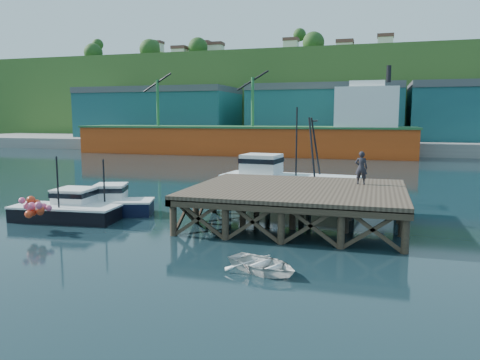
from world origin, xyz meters
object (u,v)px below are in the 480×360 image
at_px(boat_navy, 108,203).
at_px(trawler, 287,180).
at_px(boat_black, 67,208).
at_px(dockworker, 361,168).
at_px(dinghy, 263,264).

distance_m(boat_navy, trawler, 13.31).
height_order(boat_navy, trawler, trawler).
distance_m(boat_navy, boat_black, 2.65).
bearing_deg(dockworker, trawler, -42.02).
bearing_deg(trawler, dockworker, -41.19).
distance_m(trawler, dinghy, 17.39).
xyz_separation_m(boat_black, dinghy, (13.48, -5.95, -0.39)).
xyz_separation_m(boat_navy, dinghy, (12.14, -8.24, -0.39)).
bearing_deg(boat_black, boat_navy, 54.06).
relative_size(boat_navy, boat_black, 0.93).
distance_m(boat_black, dockworker, 17.76).
height_order(boat_navy, dockworker, dockworker).
xyz_separation_m(boat_black, dockworker, (16.78, 5.28, 2.40)).
bearing_deg(dinghy, boat_black, 93.21).
bearing_deg(boat_black, trawler, 39.64).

